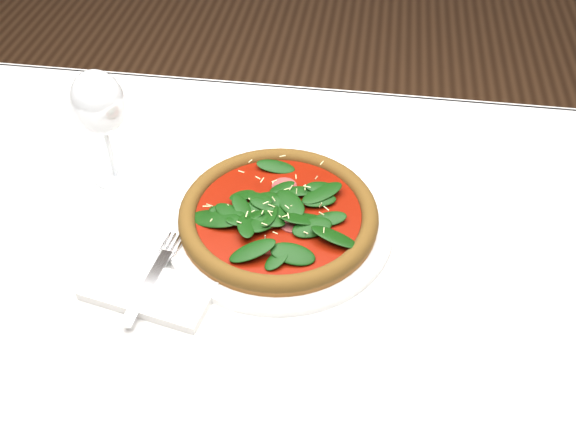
# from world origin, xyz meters

# --- Properties ---
(dining_table) EXTENTS (1.21, 0.81, 0.75)m
(dining_table) POSITION_xyz_m (0.00, 0.00, 0.65)
(dining_table) COLOR silver
(dining_table) RESTS_ON ground
(plate) EXTENTS (0.32, 0.32, 0.01)m
(plate) POSITION_xyz_m (0.06, 0.04, 0.76)
(plate) COLOR white
(plate) RESTS_ON dining_table
(pizza) EXTENTS (0.28, 0.28, 0.04)m
(pizza) POSITION_xyz_m (0.06, 0.04, 0.78)
(pizza) COLOR #9E6326
(pizza) RESTS_ON plate
(wine_glass) EXTENTS (0.08, 0.08, 0.18)m
(wine_glass) POSITION_xyz_m (-0.20, 0.11, 0.88)
(wine_glass) COLOR silver
(wine_glass) RESTS_ON dining_table
(napkin) EXTENTS (0.18, 0.11, 0.01)m
(napkin) POSITION_xyz_m (-0.08, -0.10, 0.76)
(napkin) COLOR silver
(napkin) RESTS_ON dining_table
(fork) EXTENTS (0.04, 0.16, 0.00)m
(fork) POSITION_xyz_m (-0.08, -0.07, 0.77)
(fork) COLOR silver
(fork) RESTS_ON napkin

